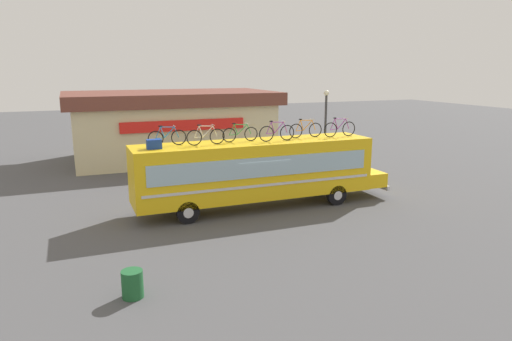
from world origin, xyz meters
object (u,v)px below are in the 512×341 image
(rooftop_bicycle_5, at_px, (306,130))
(trash_bin, at_px, (132,284))
(rooftop_bicycle_4, at_px, (277,133))
(street_lamp, at_px, (325,125))
(rooftop_bicycle_3, at_px, (240,134))
(bus, at_px, (258,169))
(rooftop_bicycle_6, at_px, (340,129))
(luggage_bag_1, at_px, (154,144))
(rooftop_bicycle_1, at_px, (167,137))
(rooftop_bicycle_2, at_px, (206,136))

(rooftop_bicycle_5, bearing_deg, trash_bin, -142.71)
(rooftop_bicycle_4, bearing_deg, street_lamp, 41.56)
(rooftop_bicycle_3, height_order, trash_bin, rooftop_bicycle_3)
(bus, relative_size, rooftop_bicycle_6, 7.09)
(trash_bin, bearing_deg, rooftop_bicycle_5, 37.29)
(bus, height_order, luggage_bag_1, luggage_bag_1)
(rooftop_bicycle_5, height_order, street_lamp, street_lamp)
(luggage_bag_1, relative_size, rooftop_bicycle_5, 0.34)
(street_lamp, bearing_deg, rooftop_bicycle_1, -157.92)
(trash_bin, relative_size, street_lamp, 0.16)
(luggage_bag_1, relative_size, rooftop_bicycle_1, 0.36)
(rooftop_bicycle_1, bearing_deg, street_lamp, 22.08)
(rooftop_bicycle_2, bearing_deg, street_lamp, 27.79)
(bus, distance_m, rooftop_bicycle_6, 4.66)
(trash_bin, bearing_deg, rooftop_bicycle_3, 50.11)
(rooftop_bicycle_4, xyz_separation_m, rooftop_bicycle_5, (1.76, 0.46, -0.01))
(rooftop_bicycle_2, relative_size, trash_bin, 2.12)
(rooftop_bicycle_4, bearing_deg, rooftop_bicycle_3, 164.43)
(rooftop_bicycle_2, distance_m, rooftop_bicycle_6, 6.86)
(rooftop_bicycle_2, relative_size, rooftop_bicycle_6, 0.98)
(bus, distance_m, rooftop_bicycle_5, 3.13)
(rooftop_bicycle_5, bearing_deg, rooftop_bicycle_2, -176.79)
(luggage_bag_1, bearing_deg, street_lamp, 23.50)
(rooftop_bicycle_5, distance_m, street_lamp, 5.72)
(bus, relative_size, rooftop_bicycle_2, 7.24)
(rooftop_bicycle_6, bearing_deg, luggage_bag_1, -179.13)
(rooftop_bicycle_2, relative_size, rooftop_bicycle_5, 0.98)
(rooftop_bicycle_4, bearing_deg, rooftop_bicycle_1, 173.33)
(rooftop_bicycle_1, distance_m, street_lamp, 11.28)
(trash_bin, bearing_deg, rooftop_bicycle_2, 58.28)
(bus, height_order, rooftop_bicycle_6, rooftop_bicycle_6)
(luggage_bag_1, relative_size, rooftop_bicycle_6, 0.34)
(rooftop_bicycle_6, xyz_separation_m, street_lamp, (1.96, 4.70, -0.46))
(rooftop_bicycle_3, distance_m, rooftop_bicycle_6, 5.14)
(rooftop_bicycle_4, bearing_deg, luggage_bag_1, -179.83)
(rooftop_bicycle_3, bearing_deg, rooftop_bicycle_6, -3.77)
(rooftop_bicycle_6, relative_size, trash_bin, 2.16)
(bus, xyz_separation_m, rooftop_bicycle_5, (2.60, 0.21, 1.73))
(rooftop_bicycle_3, xyz_separation_m, trash_bin, (-5.96, -7.13, -3.16))
(rooftop_bicycle_4, bearing_deg, rooftop_bicycle_5, 14.77)
(bus, xyz_separation_m, rooftop_bicycle_4, (0.84, -0.25, 1.74))
(luggage_bag_1, xyz_separation_m, rooftop_bicycle_5, (7.45, 0.48, 0.19))
(rooftop_bicycle_3, relative_size, rooftop_bicycle_6, 0.97)
(rooftop_bicycle_6, bearing_deg, trash_bin, -148.51)
(rooftop_bicycle_1, relative_size, rooftop_bicycle_6, 0.95)
(rooftop_bicycle_2, height_order, rooftop_bicycle_5, rooftop_bicycle_5)
(rooftop_bicycle_5, xyz_separation_m, street_lamp, (3.68, 4.36, -0.45))
(rooftop_bicycle_2, distance_m, street_lamp, 9.98)
(luggage_bag_1, height_order, rooftop_bicycle_1, rooftop_bicycle_1)
(rooftop_bicycle_1, height_order, trash_bin, rooftop_bicycle_1)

